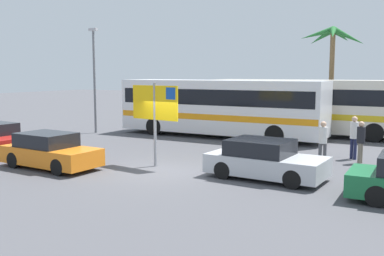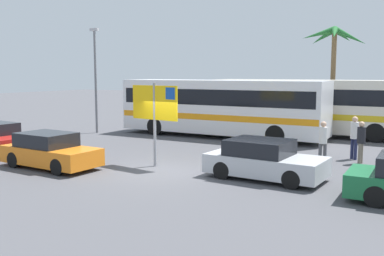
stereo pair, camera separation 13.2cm
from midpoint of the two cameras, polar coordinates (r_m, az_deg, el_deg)
ground at (r=16.31m, az=-4.14°, el=-5.59°), size 120.00×120.00×0.00m
bus_front_coach at (r=24.86m, az=3.44°, el=2.94°), size 11.68×2.62×3.17m
bus_rear_coach at (r=26.55m, az=14.85°, el=2.97°), size 11.68×2.62×3.17m
ferry_sign at (r=16.90m, az=-4.89°, el=2.83°), size 2.19×0.33×3.20m
car_silver at (r=15.30m, az=9.06°, el=-4.07°), size 4.03×2.06×1.32m
car_orange at (r=17.64m, az=-17.97°, el=-2.85°), size 4.00×1.84×1.32m
pedestrian_by_bus at (r=18.73m, az=20.64°, el=-1.30°), size 0.32×0.32×1.68m
pedestrian_crossing_lot at (r=18.16m, az=16.23°, el=-1.35°), size 0.32×0.32×1.69m
pedestrian_near_sign at (r=19.55m, az=19.87°, el=-0.71°), size 0.32×0.32×1.80m
lamp_post_left_side at (r=27.09m, az=-12.55°, el=6.55°), size 0.56×0.20×6.17m
palm_tree_seaside at (r=30.77m, az=17.38°, el=10.02°), size 4.02×4.24×6.58m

